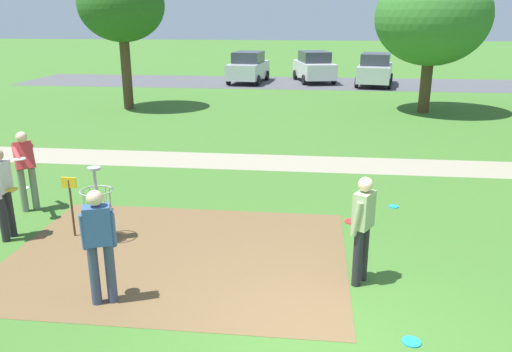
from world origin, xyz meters
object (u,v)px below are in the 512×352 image
(frisbee_by_tee, at_px, (394,206))
(frisbee_mid_grass, at_px, (24,188))
(player_waiting_right, at_px, (99,241))
(frisbee_far_left, at_px, (91,213))
(parked_car_leftmost, at_px, (248,67))
(player_throwing, at_px, (363,224))
(disc_golf_basket, at_px, (94,201))
(parked_car_center_right, at_px, (375,70))
(tree_mid_center, at_px, (121,6))
(player_foreground_watching, at_px, (25,166))
(frisbee_near_basket, at_px, (412,342))
(player_waiting_left, at_px, (2,189))
(parked_car_center_left, at_px, (314,67))
(tree_mid_left, at_px, (432,17))

(frisbee_by_tee, height_order, frisbee_mid_grass, same)
(player_waiting_right, bearing_deg, frisbee_far_left, 116.99)
(frisbee_far_left, height_order, parked_car_leftmost, parked_car_leftmost)
(player_throwing, xyz_separation_m, parked_car_leftmost, (-4.79, 23.89, -0.05))
(disc_golf_basket, xyz_separation_m, parked_car_center_right, (7.37, 22.28, 0.17))
(tree_mid_center, distance_m, parked_car_leftmost, 10.98)
(player_foreground_watching, relative_size, frisbee_mid_grass, 7.68)
(player_waiting_right, relative_size, frisbee_near_basket, 7.23)
(frisbee_by_tee, distance_m, tree_mid_center, 15.34)
(player_foreground_watching, distance_m, player_waiting_left, 1.43)
(parked_car_leftmost, distance_m, parked_car_center_right, 7.52)
(frisbee_by_tee, distance_m, parked_car_center_right, 20.08)
(disc_golf_basket, relative_size, parked_car_center_left, 0.31)
(player_waiting_right, relative_size, tree_mid_left, 0.29)
(frisbee_mid_grass, height_order, tree_mid_center, tree_mid_center)
(parked_car_center_right, bearing_deg, disc_golf_basket, -108.30)
(frisbee_far_left, bearing_deg, player_foreground_watching, 177.79)
(player_waiting_right, distance_m, frisbee_mid_grass, 6.09)
(parked_car_leftmost, distance_m, parked_car_center_left, 4.04)
(frisbee_near_basket, relative_size, parked_car_center_left, 0.05)
(frisbee_near_basket, bearing_deg, parked_car_center_right, 85.02)
(frisbee_by_tee, bearing_deg, player_throwing, -106.68)
(parked_car_center_left, bearing_deg, tree_mid_left, -64.39)
(tree_mid_left, distance_m, parked_car_leftmost, 12.84)
(frisbee_near_basket, distance_m, parked_car_center_left, 26.15)
(player_waiting_left, xyz_separation_m, frisbee_mid_grass, (-1.29, 2.68, -0.96))
(player_waiting_right, bearing_deg, player_foreground_watching, 132.29)
(frisbee_by_tee, height_order, parked_car_leftmost, parked_car_leftmost)
(player_throwing, height_order, parked_car_leftmost, parked_car_leftmost)
(frisbee_near_basket, relative_size, frisbee_far_left, 1.12)
(player_throwing, bearing_deg, player_waiting_left, 171.88)
(frisbee_by_tee, height_order, frisbee_far_left, same)
(player_foreground_watching, xyz_separation_m, frisbee_near_basket, (7.20, -3.74, -0.98))
(player_foreground_watching, relative_size, player_waiting_right, 1.00)
(disc_golf_basket, height_order, player_throwing, player_throwing)
(frisbee_far_left, distance_m, parked_car_center_right, 22.61)
(frisbee_by_tee, xyz_separation_m, parked_car_leftmost, (-5.80, 20.53, 0.91))
(player_waiting_left, relative_size, player_waiting_right, 1.00)
(player_waiting_right, height_order, parked_car_leftmost, parked_car_leftmost)
(frisbee_near_basket, distance_m, tree_mid_center, 18.84)
(player_foreground_watching, bearing_deg, tree_mid_left, 50.16)
(player_waiting_right, height_order, parked_car_center_right, parked_car_center_right)
(frisbee_far_left, bearing_deg, frisbee_mid_grass, 149.05)
(player_foreground_watching, height_order, frisbee_near_basket, player_foreground_watching)
(frisbee_mid_grass, height_order, frisbee_far_left, same)
(player_foreground_watching, xyz_separation_m, player_waiting_right, (2.98, -3.28, -0.02))
(disc_golf_basket, bearing_deg, player_waiting_left, -174.33)
(tree_mid_center, height_order, parked_car_center_left, tree_mid_center)
(player_foreground_watching, relative_size, frisbee_by_tee, 7.97)
(frisbee_by_tee, relative_size, frisbee_far_left, 1.01)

